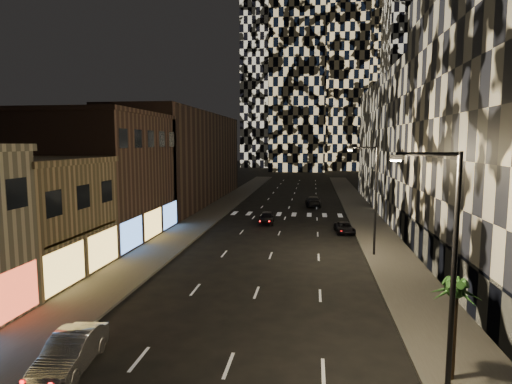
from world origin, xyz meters
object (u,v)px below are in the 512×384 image
(car_dark_oncoming, at_px, (313,201))
(car_silver_parked, at_px, (71,352))
(car_dark_rightlane, at_px, (345,228))
(palm_tree, at_px, (455,296))
(car_dark_midlane, at_px, (267,218))
(streetlight_near, at_px, (448,256))
(streetlight_far, at_px, (373,193))

(car_dark_oncoming, bearing_deg, car_silver_parked, 74.12)
(car_dark_rightlane, relative_size, palm_tree, 0.97)
(car_silver_parked, height_order, car_dark_rightlane, car_silver_parked)
(car_dark_midlane, distance_m, car_dark_rightlane, 9.66)
(car_silver_parked, relative_size, palm_tree, 1.12)
(streetlight_near, height_order, palm_tree, streetlight_near)
(car_dark_rightlane, bearing_deg, streetlight_near, -92.08)
(streetlight_far, xyz_separation_m, car_dark_midlane, (-10.26, 13.23, -4.65))
(car_dark_oncoming, height_order, palm_tree, palm_tree)
(streetlight_far, bearing_deg, car_silver_parked, -126.37)
(car_silver_parked, bearing_deg, streetlight_far, 47.13)
(streetlight_far, xyz_separation_m, car_silver_parked, (-14.85, -20.16, -4.60))
(streetlight_far, relative_size, palm_tree, 2.20)
(streetlight_near, distance_m, car_silver_parked, 15.54)
(car_silver_parked, relative_size, car_dark_rightlane, 1.16)
(streetlight_far, height_order, car_dark_oncoming, streetlight_far)
(streetlight_near, xyz_separation_m, palm_tree, (0.65, 0.96, -1.83))
(streetlight_far, relative_size, car_dark_rightlane, 2.26)
(car_dark_oncoming, relative_size, car_dark_rightlane, 1.30)
(car_silver_parked, bearing_deg, palm_tree, -2.36)
(streetlight_far, bearing_deg, palm_tree, -88.06)
(streetlight_near, distance_m, streetlight_far, 20.00)
(car_dark_midlane, relative_size, car_dark_oncoming, 0.80)
(car_dark_oncoming, relative_size, palm_tree, 1.27)
(car_dark_oncoming, xyz_separation_m, car_dark_rightlane, (3.29, -18.65, -0.20))
(streetlight_far, bearing_deg, streetlight_near, -90.00)
(streetlight_near, distance_m, car_dark_oncoming, 48.14)
(streetlight_far, height_order, car_silver_parked, streetlight_far)
(car_dark_oncoming, bearing_deg, streetlight_far, 95.87)
(streetlight_near, height_order, car_silver_parked, streetlight_near)
(streetlight_near, relative_size, car_dark_oncoming, 1.74)
(streetlight_far, distance_m, car_dark_rightlane, 10.34)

